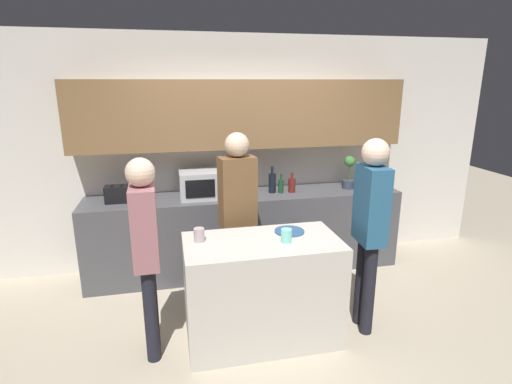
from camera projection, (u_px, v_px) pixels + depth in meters
ground_plane at (277, 338)px, 3.51m from camera, size 14.00×14.00×0.00m
back_wall at (241, 138)px, 4.66m from camera, size 6.40×0.40×2.70m
back_counter at (246, 232)px, 4.69m from camera, size 3.60×0.62×0.93m
kitchen_island at (262, 290)px, 3.42m from camera, size 1.30×0.69×0.91m
microwave at (203, 184)px, 4.42m from camera, size 0.52×0.39×0.30m
toaster at (118, 194)px, 4.25m from camera, size 0.26×0.16×0.18m
potted_plant at (349, 172)px, 4.77m from camera, size 0.14×0.14×0.40m
bottle_0 at (272, 183)px, 4.61m from camera, size 0.08×0.08×0.31m
bottle_1 at (281, 186)px, 4.61m from camera, size 0.06×0.06×0.22m
bottle_2 at (292, 185)px, 4.64m from camera, size 0.08×0.08×0.23m
plate_on_island at (289, 231)px, 3.48m from camera, size 0.26×0.26×0.01m
cup_0 at (286, 236)px, 3.26m from camera, size 0.09×0.09×0.11m
cup_1 at (199, 235)px, 3.27m from camera, size 0.09×0.09×0.11m
person_left at (238, 205)px, 3.81m from camera, size 0.37×0.24×1.73m
person_center at (146, 243)px, 3.06m from camera, size 0.22×0.35×1.65m
person_right at (370, 220)px, 3.40m from camera, size 0.23×0.35×1.74m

